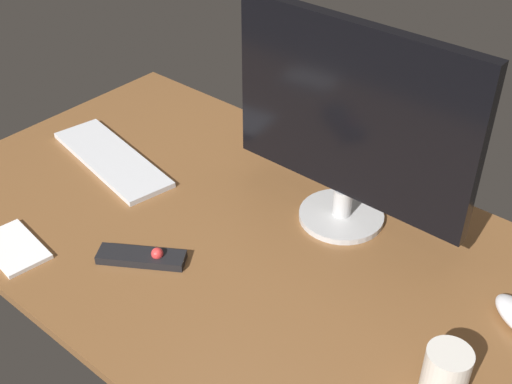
{
  "coord_description": "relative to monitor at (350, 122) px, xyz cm",
  "views": [
    {
      "loc": [
        76.06,
        -79.91,
        91.38
      ],
      "look_at": [
        1.02,
        7.98,
        8.0
      ],
      "focal_mm": 46.33,
      "sensor_mm": 36.0,
      "label": 1
    }
  ],
  "objects": [
    {
      "name": "monitor",
      "position": [
        0.0,
        0.0,
        0.0
      ],
      "size": [
        54.55,
        18.55,
        44.97
      ],
      "rotation": [
        0.0,
        0.0,
        0.0
      ],
      "color": "#BCBCBC",
      "rests_on": "desk"
    },
    {
      "name": "coffee_mug",
      "position": [
        38.43,
        -26.99,
        -19.67
      ],
      "size": [
        7.5,
        7.5,
        8.9
      ],
      "primitive_type": "cylinder",
      "color": "silver",
      "rests_on": "desk"
    },
    {
      "name": "notepad",
      "position": [
        -45.44,
        -52.6,
        -23.67
      ],
      "size": [
        17.05,
        11.48,
        0.89
      ],
      "primitive_type": "cube",
      "rotation": [
        0.0,
        0.0,
        -0.13
      ],
      "color": "white",
      "rests_on": "desk"
    },
    {
      "name": "keyboard",
      "position": [
        -56.26,
        -17.92,
        -23.47
      ],
      "size": [
        40.35,
        19.01,
        1.3
      ],
      "primitive_type": "cube",
      "rotation": [
        0.0,
        0.0,
        -0.18
      ],
      "color": "silver",
      "rests_on": "desk"
    },
    {
      "name": "media_remote",
      "position": [
        -22.52,
        -37.55,
        -23.12
      ],
      "size": [
        17.64,
        13.79,
        3.45
      ],
      "rotation": [
        0.0,
        0.0,
        0.57
      ],
      "color": "black",
      "rests_on": "desk"
    },
    {
      "name": "desk",
      "position": [
        -16.18,
        -18.99,
        -25.12
      ],
      "size": [
        140.0,
        84.0,
        2.0
      ],
      "primitive_type": "cube",
      "color": "brown",
      "rests_on": "ground"
    }
  ]
}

